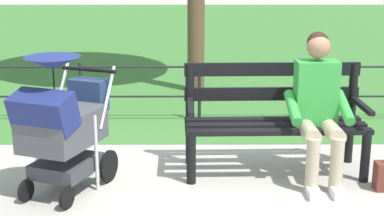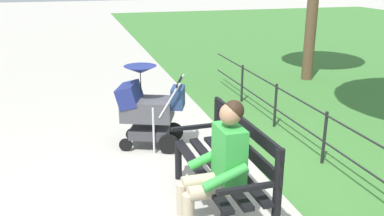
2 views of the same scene
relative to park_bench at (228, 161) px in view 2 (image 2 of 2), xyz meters
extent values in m
plane|color=#ADA89E|center=(0.64, 0.12, -0.53)|extent=(60.00, 60.00, 0.00)
cube|color=black|center=(0.00, -0.06, -0.08)|extent=(1.60, 0.14, 0.04)
cube|color=black|center=(0.00, 0.12, -0.08)|extent=(1.60, 0.14, 0.04)
cube|color=black|center=(-0.01, 0.30, -0.08)|extent=(1.60, 0.14, 0.04)
cube|color=black|center=(0.00, -0.16, 0.14)|extent=(1.60, 0.07, 0.12)
cube|color=black|center=(0.00, -0.16, 0.37)|extent=(1.60, 0.07, 0.12)
cylinder|color=black|center=(-0.75, -0.18, -0.05)|extent=(0.08, 0.08, 0.95)
cube|color=black|center=(-0.75, 0.10, 0.10)|extent=(0.06, 0.56, 0.04)
cylinder|color=black|center=(0.74, 0.33, -0.30)|extent=(0.08, 0.08, 0.45)
cylinder|color=black|center=(0.75, -0.15, -0.05)|extent=(0.08, 0.08, 0.95)
cube|color=black|center=(0.75, 0.13, 0.10)|extent=(0.06, 0.56, 0.04)
cylinder|color=tan|center=(-0.44, 0.33, -0.06)|extent=(0.15, 0.40, 0.14)
cylinder|color=tan|center=(-0.24, 0.34, -0.06)|extent=(0.15, 0.40, 0.14)
cylinder|color=tan|center=(-0.25, 0.54, -0.29)|extent=(0.11, 0.11, 0.47)
cube|color=green|center=(-0.34, 0.12, 0.22)|extent=(0.37, 0.23, 0.56)
cylinder|color=green|center=(-0.56, 0.23, 0.12)|extent=(0.10, 0.43, 0.23)
cylinder|color=green|center=(-0.12, 0.24, 0.12)|extent=(0.10, 0.43, 0.23)
sphere|color=#A37556|center=(-0.34, 0.12, 0.62)|extent=(0.20, 0.20, 0.20)
sphere|color=black|center=(-0.34, 0.09, 0.65)|extent=(0.19, 0.19, 0.19)
cylinder|color=black|center=(1.45, 0.29, -0.39)|extent=(0.13, 0.27, 0.28)
cylinder|color=black|center=(1.88, 0.13, -0.39)|extent=(0.13, 0.27, 0.28)
cylinder|color=black|center=(1.71, 0.84, -0.44)|extent=(0.09, 0.18, 0.18)
cylinder|color=black|center=(2.06, 0.70, -0.44)|extent=(0.09, 0.18, 0.18)
cube|color=#38383D|center=(1.78, 0.49, -0.31)|extent=(0.58, 0.64, 0.12)
cylinder|color=silver|center=(1.53, 0.48, -0.20)|extent=(0.03, 0.03, 0.65)
cylinder|color=silver|center=(1.95, 0.31, -0.20)|extent=(0.03, 0.03, 0.65)
cube|color=#47474C|center=(1.78, 0.51, 0.02)|extent=(0.67, 0.80, 0.28)
cube|color=navy|center=(1.87, 0.73, 0.22)|extent=(0.56, 0.46, 0.33)
cylinder|color=black|center=(1.62, 0.10, 0.42)|extent=(0.50, 0.22, 0.03)
cylinder|color=silver|center=(1.45, 0.27, 0.22)|extent=(0.13, 0.29, 0.49)
cylinder|color=silver|center=(1.88, 0.11, 0.22)|extent=(0.13, 0.29, 0.49)
cone|color=navy|center=(1.81, 0.58, 0.57)|extent=(0.57, 0.57, 0.10)
cylinder|color=black|center=(1.81, 0.58, 0.39)|extent=(0.01, 0.01, 0.30)
cube|color=navy|center=(1.63, 0.12, 0.20)|extent=(0.36, 0.26, 0.28)
cylinder|color=black|center=(0.64, -1.53, -0.18)|extent=(0.04, 0.04, 0.70)
cylinder|color=black|center=(2.02, -1.53, -0.18)|extent=(0.04, 0.04, 0.70)
cylinder|color=black|center=(3.39, -1.53, -0.18)|extent=(0.04, 0.04, 0.70)
cylinder|color=black|center=(0.64, -1.53, 0.12)|extent=(8.24, 0.02, 0.02)
cylinder|color=black|center=(0.64, -1.53, -0.23)|extent=(8.24, 0.02, 0.02)
cylinder|color=brown|center=(4.58, -3.58, 1.17)|extent=(0.24, 0.24, 3.40)
camera|label=1|loc=(0.75, 4.93, 1.41)|focal=53.68mm
camera|label=2|loc=(-3.67, 1.40, 1.85)|focal=39.70mm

